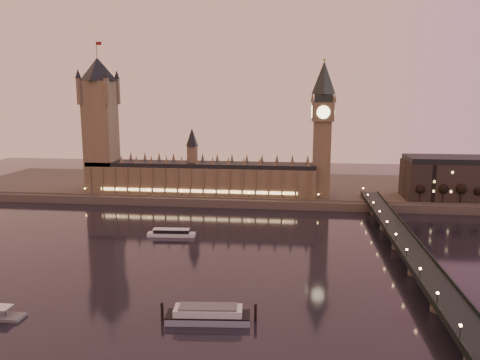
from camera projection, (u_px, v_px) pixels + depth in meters
The scene contains 11 objects.
ground at pixel (228, 253), 249.28m from camera, with size 700.00×700.00×0.00m, color black.
far_embankment at pixel (290, 189), 406.37m from camera, with size 560.00×130.00×6.00m, color #423D35.
palace_of_westminster at pixel (200, 174), 368.33m from camera, with size 180.00×26.62×52.00m.
victoria_tower at pixel (100, 118), 369.91m from camera, with size 31.68×31.68×118.00m.
big_ben at pixel (323, 121), 349.66m from camera, with size 17.68×17.68×104.00m.
westminster_bridge at pixel (406, 250), 237.47m from camera, with size 13.20×260.00×15.30m.
bare_tree_0 at pixel (423, 189), 337.88m from camera, with size 6.70×6.70×13.62m.
bare_tree_1 at pixel (442, 190), 336.33m from camera, with size 6.70×6.70×13.62m.
bare_tree_2 at pixel (461, 190), 334.77m from camera, with size 6.70×6.70×13.62m.
cruise_boat_a at pixel (171, 233), 279.52m from camera, with size 28.83×8.08×4.56m.
moored_barge at pixel (208, 314), 173.79m from camera, with size 35.95×11.49×6.62m.
Camera 1 is at (34.87, -235.79, 83.11)m, focal length 35.00 mm.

